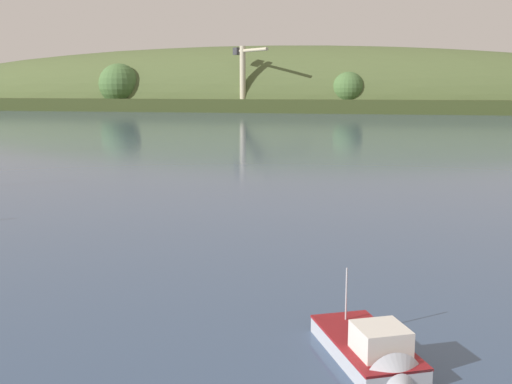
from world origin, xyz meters
TOP-DOWN VIEW (x-y plane):
  - far_shoreline_hill at (-29.84, 246.59)m, footprint 456.52×93.52m
  - dockside_crane at (-32.12, 220.91)m, footprint 14.67×14.14m
  - fishing_boat_moored at (8.66, 21.51)m, footprint 3.84×5.55m

SIDE VIEW (x-z plane):
  - far_shoreline_hill at x=-29.84m, z-range -25.02..25.57m
  - fishing_boat_moored at x=8.66m, z-range -1.37..1.92m
  - dockside_crane at x=-32.12m, z-range 0.19..23.65m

